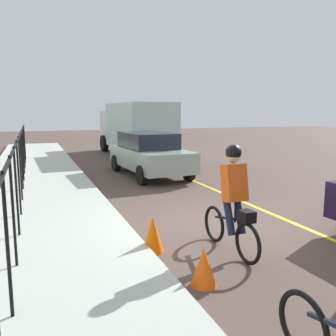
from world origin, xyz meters
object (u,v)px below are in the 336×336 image
(traffic_cone_near, at_px, (204,266))
(parked_sedan_rear, at_px, (149,153))
(box_truck_background, at_px, (135,126))
(cyclist_lead, at_px, (233,200))
(traffic_cone_far, at_px, (153,234))

(traffic_cone_near, bearing_deg, parked_sedan_rear, -13.04)
(parked_sedan_rear, bearing_deg, box_truck_background, 165.30)
(cyclist_lead, relative_size, traffic_cone_far, 2.94)
(box_truck_background, distance_m, traffic_cone_near, 14.99)
(traffic_cone_near, bearing_deg, box_truck_background, -12.31)
(box_truck_background, xyz_separation_m, traffic_cone_near, (-14.60, 3.18, -1.28))
(parked_sedan_rear, distance_m, traffic_cone_far, 7.38)
(cyclist_lead, xyz_separation_m, traffic_cone_near, (-0.83, 0.94, -0.64))
(traffic_cone_near, relative_size, traffic_cone_far, 0.87)
(parked_sedan_rear, bearing_deg, traffic_cone_near, -16.42)
(traffic_cone_near, height_order, traffic_cone_far, traffic_cone_far)
(cyclist_lead, xyz_separation_m, traffic_cone_far, (0.52, 1.21, -0.60))
(parked_sedan_rear, height_order, box_truck_background, box_truck_background)
(traffic_cone_near, bearing_deg, cyclist_lead, -48.59)
(cyclist_lead, distance_m, box_truck_background, 13.96)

